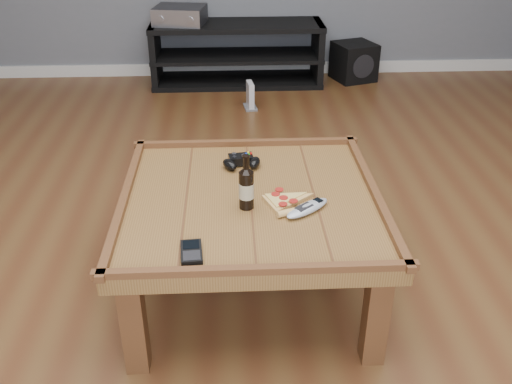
{
  "coord_description": "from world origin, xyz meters",
  "views": [
    {
      "loc": [
        -0.07,
        -1.92,
        1.55
      ],
      "look_at": [
        0.02,
        -0.09,
        0.52
      ],
      "focal_mm": 40.0,
      "sensor_mm": 36.0,
      "label": 1
    }
  ],
  "objects_px": {
    "smartphone": "(191,252)",
    "media_console": "(237,54)",
    "subwoofer": "(354,62)",
    "pizza_slice": "(285,202)",
    "remote_control": "(307,208)",
    "av_receiver": "(180,15)",
    "game_controller": "(242,162)",
    "beer_bottle": "(246,187)",
    "coffee_table": "(251,210)",
    "game_console": "(250,97)"
  },
  "relations": [
    {
      "from": "coffee_table",
      "to": "beer_bottle",
      "type": "distance_m",
      "value": 0.17
    },
    {
      "from": "game_controller",
      "to": "subwoofer",
      "type": "xyz_separation_m",
      "value": [
        1.02,
        2.53,
        -0.32
      ]
    },
    {
      "from": "subwoofer",
      "to": "game_console",
      "type": "distance_m",
      "value": 1.12
    },
    {
      "from": "subwoofer",
      "to": "pizza_slice",
      "type": "bearing_deg",
      "value": -125.62
    },
    {
      "from": "game_controller",
      "to": "smartphone",
      "type": "relative_size",
      "value": 1.34
    },
    {
      "from": "coffee_table",
      "to": "smartphone",
      "type": "bearing_deg",
      "value": -119.59
    },
    {
      "from": "smartphone",
      "to": "remote_control",
      "type": "bearing_deg",
      "value": 26.31
    },
    {
      "from": "coffee_table",
      "to": "game_console",
      "type": "relative_size",
      "value": 5.15
    },
    {
      "from": "coffee_table",
      "to": "game_console",
      "type": "bearing_deg",
      "value": 87.78
    },
    {
      "from": "subwoofer",
      "to": "media_console",
      "type": "bearing_deg",
      "value": 164.0
    },
    {
      "from": "media_console",
      "to": "subwoofer",
      "type": "distance_m",
      "value": 1.0
    },
    {
      "from": "beer_bottle",
      "to": "subwoofer",
      "type": "xyz_separation_m",
      "value": [
        1.01,
        2.88,
        -0.38
      ]
    },
    {
      "from": "smartphone",
      "to": "game_console",
      "type": "distance_m",
      "value": 2.56
    },
    {
      "from": "subwoofer",
      "to": "remote_control",
      "type": "bearing_deg",
      "value": -123.89
    },
    {
      "from": "beer_bottle",
      "to": "remote_control",
      "type": "relative_size",
      "value": 1.08
    },
    {
      "from": "game_controller",
      "to": "av_receiver",
      "type": "height_order",
      "value": "av_receiver"
    },
    {
      "from": "media_console",
      "to": "game_console",
      "type": "bearing_deg",
      "value": -82.08
    },
    {
      "from": "media_console",
      "to": "coffee_table",
      "type": "bearing_deg",
      "value": -90.0
    },
    {
      "from": "smartphone",
      "to": "subwoofer",
      "type": "distance_m",
      "value": 3.4
    },
    {
      "from": "subwoofer",
      "to": "game_controller",
      "type": "bearing_deg",
      "value": -130.75
    },
    {
      "from": "beer_bottle",
      "to": "pizza_slice",
      "type": "height_order",
      "value": "beer_bottle"
    },
    {
      "from": "pizza_slice",
      "to": "remote_control",
      "type": "distance_m",
      "value": 0.1
    },
    {
      "from": "remote_control",
      "to": "subwoofer",
      "type": "height_order",
      "value": "remote_control"
    },
    {
      "from": "pizza_slice",
      "to": "remote_control",
      "type": "height_order",
      "value": "remote_control"
    },
    {
      "from": "subwoofer",
      "to": "game_console",
      "type": "height_order",
      "value": "subwoofer"
    },
    {
      "from": "media_console",
      "to": "game_console",
      "type": "relative_size",
      "value": 7.0
    },
    {
      "from": "smartphone",
      "to": "media_console",
      "type": "bearing_deg",
      "value": 81.36
    },
    {
      "from": "av_receiver",
      "to": "beer_bottle",
      "type": "bearing_deg",
      "value": -71.33
    },
    {
      "from": "av_receiver",
      "to": "subwoofer",
      "type": "height_order",
      "value": "av_receiver"
    },
    {
      "from": "coffee_table",
      "to": "subwoofer",
      "type": "height_order",
      "value": "coffee_table"
    },
    {
      "from": "pizza_slice",
      "to": "game_console",
      "type": "height_order",
      "value": "pizza_slice"
    },
    {
      "from": "coffee_table",
      "to": "pizza_slice",
      "type": "xyz_separation_m",
      "value": [
        0.13,
        -0.06,
        0.07
      ]
    },
    {
      "from": "game_controller",
      "to": "media_console",
      "type": "bearing_deg",
      "value": 81.86
    },
    {
      "from": "media_console",
      "to": "subwoofer",
      "type": "bearing_deg",
      "value": 2.79
    },
    {
      "from": "game_controller",
      "to": "smartphone",
      "type": "xyz_separation_m",
      "value": [
        -0.18,
        -0.64,
        -0.01
      ]
    },
    {
      "from": "beer_bottle",
      "to": "subwoofer",
      "type": "relative_size",
      "value": 0.55
    },
    {
      "from": "coffee_table",
      "to": "av_receiver",
      "type": "relative_size",
      "value": 2.36
    },
    {
      "from": "media_console",
      "to": "beer_bottle",
      "type": "distance_m",
      "value": 2.84
    },
    {
      "from": "smartphone",
      "to": "av_receiver",
      "type": "relative_size",
      "value": 0.31
    },
    {
      "from": "beer_bottle",
      "to": "game_controller",
      "type": "bearing_deg",
      "value": 91.51
    },
    {
      "from": "smartphone",
      "to": "beer_bottle",
      "type": "bearing_deg",
      "value": 51.93
    },
    {
      "from": "coffee_table",
      "to": "smartphone",
      "type": "distance_m",
      "value": 0.43
    },
    {
      "from": "coffee_table",
      "to": "media_console",
      "type": "height_order",
      "value": "media_console"
    },
    {
      "from": "media_console",
      "to": "subwoofer",
      "type": "xyz_separation_m",
      "value": [
        0.99,
        0.05,
        -0.09
      ]
    },
    {
      "from": "beer_bottle",
      "to": "game_console",
      "type": "xyz_separation_m",
      "value": [
        0.1,
        2.23,
        -0.45
      ]
    },
    {
      "from": "av_receiver",
      "to": "subwoofer",
      "type": "distance_m",
      "value": 1.5
    },
    {
      "from": "game_controller",
      "to": "coffee_table",
      "type": "bearing_deg",
      "value": -91.62
    },
    {
      "from": "game_controller",
      "to": "pizza_slice",
      "type": "distance_m",
      "value": 0.36
    },
    {
      "from": "smartphone",
      "to": "remote_control",
      "type": "distance_m",
      "value": 0.49
    },
    {
      "from": "av_receiver",
      "to": "pizza_slice",
      "type": "bearing_deg",
      "value": -68.35
    }
  ]
}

